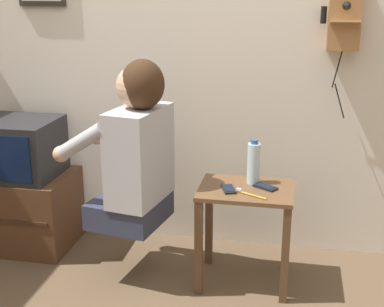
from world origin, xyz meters
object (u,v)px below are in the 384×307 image
Objects in this scene: cell_phone_held at (229,189)px; water_bottle at (254,163)px; cell_phone_spare at (265,187)px; television at (16,148)px; person at (135,149)px; wall_phone_antique at (345,11)px; toothbrush at (249,194)px.

water_bottle is (0.11, 0.13, 0.11)m from cell_phone_held.
cell_phone_held is 0.20m from cell_phone_spare.
television is 1.34m from cell_phone_held.
cell_phone_held is at bearing -79.73° from person.
person is at bearing -156.04° from wall_phone_antique.
wall_phone_antique is at bearing -9.49° from cell_phone_spare.
wall_phone_antique is 6.02× the size of cell_phone_spare.
water_bottle is at bearing -142.48° from wall_phone_antique.
toothbrush is at bearing -84.51° from person.
toothbrush reaches higher than cell_phone_held.
toothbrush is at bearing -43.07° from cell_phone_held.
toothbrush is at bearing -179.32° from cell_phone_spare.
television is 3.56× the size of cell_phone_held.
wall_phone_antique is 3.41× the size of water_bottle.
person is at bearing 128.20° from cell_phone_spare.
wall_phone_antique is (1.04, 0.46, 0.69)m from person.
wall_phone_antique is 6.03× the size of cell_phone_held.
television is at bearing 116.60° from cell_phone_spare.
wall_phone_antique is 1.11m from toothbrush.
person is 0.53m from cell_phone_held.
wall_phone_antique is at bearing 7.31° from television.
toothbrush is (-0.00, -0.18, -0.11)m from water_bottle.
cell_phone_spare is (0.68, 0.07, -0.19)m from person.
cell_phone_held is at bearing 93.23° from toothbrush.
cell_phone_spare is 0.85× the size of toothbrush.
wall_phone_antique is 0.95m from water_bottle.
cell_phone_held is (0.50, -0.00, -0.19)m from person.
person is at bearing 112.96° from toothbrush.
water_bottle is at bearing -67.43° from person.
television is (-0.82, 0.23, -0.11)m from person.
wall_phone_antique is (1.86, 0.24, 0.80)m from television.
person is 5.58× the size of toothbrush.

